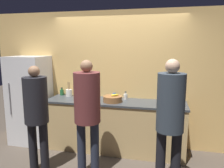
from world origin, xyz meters
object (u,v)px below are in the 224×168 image
object	(u,v)px
person_right	(170,115)
refrigerator	(30,100)
fruit_bowl	(113,99)
bottle_green	(62,92)
cup_blue	(114,96)
bottle_red	(181,98)
person_center	(87,107)
person_left	(36,110)
bottle_clear	(126,96)
utensil_crock	(69,93)

from	to	relation	value
person_right	refrigerator	bearing A→B (deg)	159.57
fruit_bowl	bottle_green	bearing A→B (deg)	164.72
cup_blue	fruit_bowl	bearing A→B (deg)	-83.68
fruit_bowl	bottle_red	distance (m)	1.19
refrigerator	person_right	size ratio (longest dim) A/B	0.98
person_center	fruit_bowl	world-z (taller)	person_center
person_left	bottle_green	bearing A→B (deg)	97.85
person_left	bottle_clear	world-z (taller)	person_left
utensil_crock	bottle_red	xyz separation A→B (m)	(2.13, -0.12, 0.03)
bottle_clear	bottle_green	distance (m)	1.33
person_center	fruit_bowl	size ratio (longest dim) A/B	5.19
refrigerator	person_left	world-z (taller)	refrigerator
person_right	bottle_red	world-z (taller)	person_right
person_left	utensil_crock	size ratio (longest dim) A/B	5.78
bottle_green	refrigerator	bearing A→B (deg)	-157.51
person_center	bottle_green	bearing A→B (deg)	130.26
bottle_green	person_right	bearing A→B (deg)	-30.48
person_right	bottle_clear	bearing A→B (deg)	123.54
refrigerator	fruit_bowl	size ratio (longest dim) A/B	5.18
refrigerator	person_right	bearing A→B (deg)	-20.43
fruit_bowl	cup_blue	size ratio (longest dim) A/B	3.41
cup_blue	refrigerator	bearing A→B (deg)	-172.68
person_center	utensil_crock	bearing A→B (deg)	125.76
bottle_red	cup_blue	world-z (taller)	bottle_red
bottle_red	bottle_clear	bearing A→B (deg)	173.39
person_center	bottle_clear	bearing A→B (deg)	69.85
person_left	fruit_bowl	size ratio (longest dim) A/B	4.92
person_center	refrigerator	bearing A→B (deg)	150.09
refrigerator	utensil_crock	distance (m)	0.80
bottle_red	cup_blue	distance (m)	1.22
refrigerator	fruit_bowl	world-z (taller)	refrigerator
person_left	fruit_bowl	distance (m)	1.32
person_right	fruit_bowl	size ratio (longest dim) A/B	5.30
person_center	bottle_clear	world-z (taller)	person_center
person_left	bottle_green	world-z (taller)	person_left
person_center	bottle_clear	size ratio (longest dim) A/B	11.91
person_left	bottle_red	xyz separation A→B (m)	(2.15, 1.02, 0.06)
cup_blue	person_right	bearing A→B (deg)	-50.54
fruit_bowl	bottle_green	xyz separation A→B (m)	(-1.14, 0.31, 0.01)
person_right	utensil_crock	xyz separation A→B (m)	(-1.92, 1.18, -0.05)
person_center	utensil_crock	distance (m)	1.30
person_left	fruit_bowl	bearing A→B (deg)	42.45
refrigerator	person_left	xyz separation A→B (m)	(0.75, -0.96, 0.12)
person_center	person_right	distance (m)	1.17
person_center	person_right	xyz separation A→B (m)	(1.16, -0.12, 0.01)
person_center	bottle_red	world-z (taller)	person_center
bottle_clear	bottle_red	bearing A→B (deg)	-6.61
person_left	person_center	xyz separation A→B (m)	(0.78, 0.08, 0.07)
fruit_bowl	cup_blue	xyz separation A→B (m)	(-0.03, 0.29, -0.01)
utensil_crock	cup_blue	xyz separation A→B (m)	(0.92, 0.04, -0.02)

